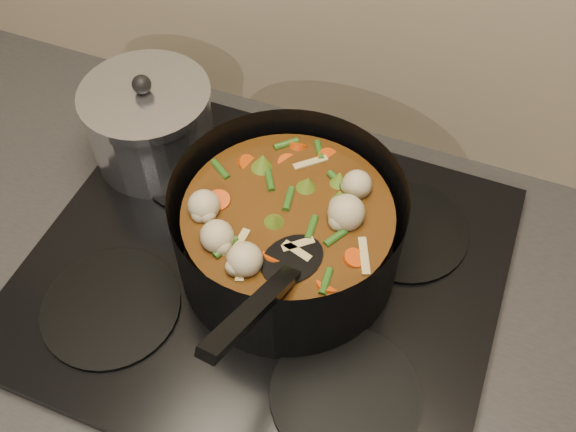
% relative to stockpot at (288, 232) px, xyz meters
% --- Properties ---
extents(counter, '(2.64, 0.64, 0.91)m').
position_rel_stockpot_xyz_m(counter, '(-0.03, -0.02, -0.54)').
color(counter, brown).
rests_on(counter, ground).
extents(stovetop, '(0.62, 0.54, 0.03)m').
position_rel_stockpot_xyz_m(stovetop, '(-0.03, -0.02, -0.08)').
color(stovetop, black).
rests_on(stovetop, counter).
extents(stockpot, '(0.36, 0.43, 0.22)m').
position_rel_stockpot_xyz_m(stockpot, '(0.00, 0.00, 0.00)').
color(stockpot, black).
rests_on(stockpot, stovetop).
extents(saucepan, '(0.19, 0.19, 0.15)m').
position_rel_stockpot_xyz_m(saucepan, '(-0.26, 0.11, -0.00)').
color(saucepan, silver).
rests_on(saucepan, stovetop).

